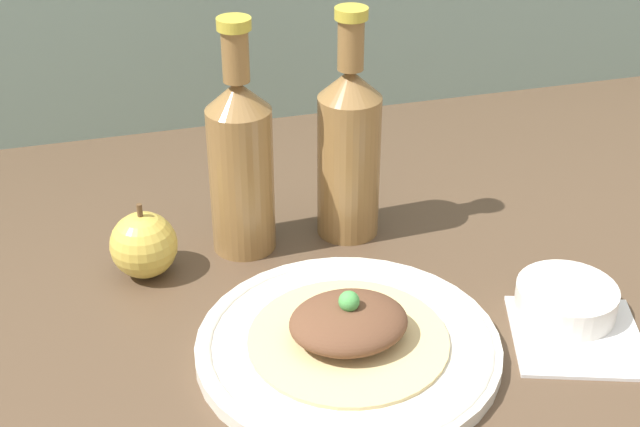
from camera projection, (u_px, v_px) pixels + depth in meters
The scene contains 8 objects.
ground_plane at pixel (408, 332), 92.58cm from camera, with size 180.00×110.00×4.00cm, color brown.
plate at pixel (348, 345), 86.11cm from camera, with size 29.58×29.58×1.76cm.
plated_food at pixel (348, 326), 84.95cm from camera, with size 19.49×19.49×5.72cm.
cider_bottle_left at pixel (241, 161), 97.89cm from camera, with size 7.22×7.22×27.17cm.
cider_bottle_right at pixel (349, 148), 100.80cm from camera, with size 7.22×7.22×27.17cm.
apple at pixel (144, 245), 96.62cm from camera, with size 7.36×7.36×8.77cm.
napkin at pixel (577, 335), 88.33cm from camera, with size 16.04×16.02×0.80cm.
dipping_bowl at pixel (566, 301), 91.01cm from camera, with size 10.30×10.30×3.45cm.
Camera 1 is at (-28.76, -68.38, 55.50)cm, focal length 50.00 mm.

